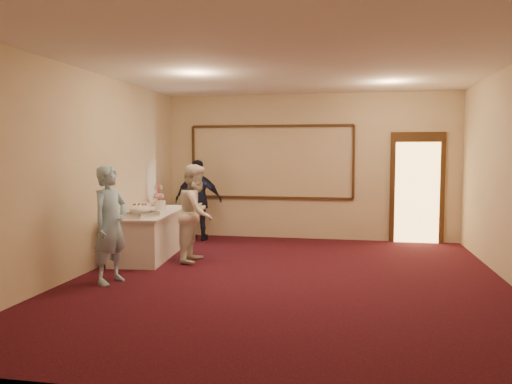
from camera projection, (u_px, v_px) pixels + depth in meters
floor at (288, 280)px, 7.02m from camera, size 7.00×7.00×0.00m
room_walls at (288, 135)px, 6.86m from camera, size 6.04×7.04×3.02m
wall_molding at (271, 162)px, 10.45m from camera, size 3.45×0.04×1.55m
doorway at (417, 189)px, 9.92m from camera, size 1.05×0.07×2.20m
buffet_table at (150, 233)px, 8.67m from camera, size 1.11×2.34×0.77m
pavlova_tray at (140, 212)px, 7.88m from camera, size 0.50×0.62×0.20m
cupcake_stand at (159, 198)px, 9.63m from camera, size 0.30×0.30×0.43m
plate_stack_a at (146, 207)px, 8.73m from camera, size 0.17×0.17×0.15m
plate_stack_b at (161, 205)px, 8.92m from camera, size 0.19×0.19×0.16m
tart at (149, 213)px, 8.24m from camera, size 0.30×0.30×0.06m
man at (110, 225)px, 6.81m from camera, size 0.53×0.67×1.61m
woman at (196, 213)px, 8.20m from camera, size 0.61×0.78×1.60m
guest at (198, 200)px, 10.17m from camera, size 0.99×0.46×1.65m
camera_flash at (199, 183)px, 9.88m from camera, size 0.08×0.05×0.05m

